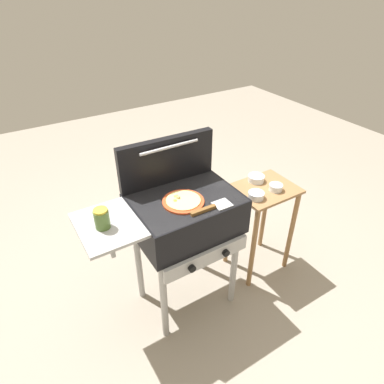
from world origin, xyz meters
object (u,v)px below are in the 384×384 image
Objects in this scene: topping_bowl_near at (256,179)px; grill at (184,217)px; sauce_jar at (102,219)px; topping_bowl_middle at (256,195)px; prep_table at (262,212)px; topping_bowl_far at (276,188)px; pizza_cheese at (183,201)px; spatula at (211,208)px.

grill is at bearing -170.71° from topping_bowl_near.
sauce_jar is 1.20m from topping_bowl_near.
sauce_jar reaches higher than topping_bowl_middle.
topping_bowl_far reaches higher than prep_table.
grill is at bearing 175.64° from topping_bowl_far.
pizza_cheese is at bearing -168.22° from topping_bowl_near.
pizza_cheese is 2.28× the size of topping_bowl_middle.
sauce_jar reaches higher than grill.
spatula is 0.68m from topping_bowl_near.
grill is 0.72m from topping_bowl_far.
pizza_cheese is at bearing -3.15° from sauce_jar.
pizza_cheese is 0.73m from topping_bowl_near.
prep_table is at bearing 125.53° from topping_bowl_far.
topping_bowl_near is 0.17m from topping_bowl_far.
topping_bowl_middle is (0.53, -0.06, 0.01)m from grill.
spatula reaches higher than topping_bowl_near.
sauce_jar is (-0.49, -0.01, 0.20)m from grill.
pizza_cheese is 2.14× the size of sauce_jar.
pizza_cheese is at bearing 126.70° from spatula.
topping_bowl_middle is at bearing -156.12° from prep_table.
topping_bowl_middle is (1.03, -0.05, -0.19)m from sauce_jar.
sauce_jar is at bearing 176.85° from pizza_cheese.
grill is at bearing 173.83° from topping_bowl_middle.
topping_bowl_far is (0.74, -0.02, -0.14)m from pizza_cheese.
grill is 8.86× the size of topping_bowl_middle.
grill is 3.68× the size of spatula.
topping_bowl_near is 1.26× the size of topping_bowl_far.
spatula is 0.66m from topping_bowl_far.
topping_bowl_near is at bearing 49.12° from topping_bowl_middle.
topping_bowl_middle is at bearing -2.71° from sauce_jar.
spatula reaches higher than topping_bowl_middle.
grill reaches higher than prep_table.
prep_table is 7.86× the size of topping_bowl_far.
topping_bowl_near is 0.22m from topping_bowl_middle.
sauce_jar is 0.15× the size of prep_table.
prep_table is 6.26× the size of topping_bowl_near.
pizza_cheese is 0.57m from topping_bowl_middle.
prep_table is (0.70, 0.04, -0.38)m from pizza_cheese.
spatula is 0.35× the size of prep_table.
spatula is (0.58, -0.17, -0.05)m from sauce_jar.
topping_bowl_far is at bearing -4.36° from grill.
sauce_jar is at bearing -179.34° from prep_table.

